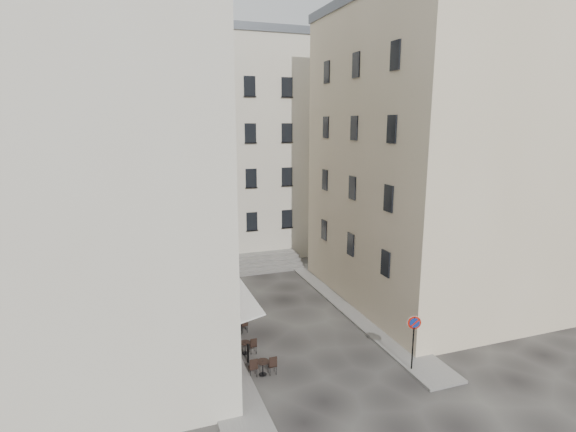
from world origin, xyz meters
name	(u,v)px	position (x,y,z in m)	size (l,w,h in m)	color
ground	(303,342)	(0.00, 0.00, 0.00)	(90.00, 90.00, 0.00)	black
sidewalk_left	(205,322)	(-4.50, 4.00, 0.06)	(2.00, 22.00, 0.12)	slate
sidewalk_right	(353,308)	(4.50, 3.00, 0.06)	(2.00, 18.00, 0.12)	slate
building_left	(71,145)	(-10.50, 3.00, 10.31)	(12.20, 16.20, 20.60)	beige
building_right	(439,155)	(10.50, 3.50, 9.31)	(12.20, 14.20, 18.60)	#C7B594
building_back	(213,146)	(-1.00, 19.00, 9.31)	(18.20, 10.20, 18.60)	beige
cafe_storefront	(217,313)	(-4.32, 1.00, 1.88)	(1.74, 7.30, 3.50)	#4C0A0D
stone_steps	(245,265)	(0.00, 12.57, 0.40)	(9.00, 3.15, 0.80)	#595654
bollard_near	(248,352)	(-3.25, -1.00, 0.53)	(0.12, 0.12, 0.98)	black
bollard_mid	(232,322)	(-3.25, 2.50, 0.53)	(0.12, 0.12, 0.98)	black
bollard_far	(220,299)	(-3.25, 6.00, 0.53)	(0.12, 0.12, 0.98)	black
no_parking_sign	(414,333)	(3.73, -4.29, 1.93)	(0.59, 0.24, 2.73)	black
bistro_table_a	(263,366)	(-2.90, -2.31, 0.45)	(1.26, 0.59, 0.89)	black
bistro_table_b	(245,346)	(-3.19, -0.18, 0.41)	(1.14, 0.53, 0.80)	black
bistro_table_c	(236,325)	(-3.07, 2.21, 0.43)	(1.21, 0.57, 0.85)	black
bistro_table_d	(234,322)	(-3.11, 2.64, 0.47)	(1.31, 0.61, 0.92)	black
bistro_table_e	(234,313)	(-2.85, 3.80, 0.45)	(1.25, 0.59, 0.88)	black
pedestrian	(235,309)	(-2.85, 3.52, 0.84)	(0.61, 0.40, 1.68)	black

